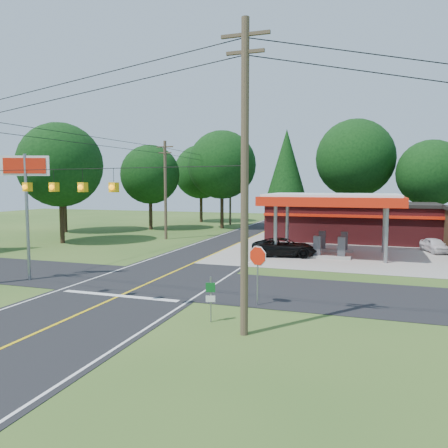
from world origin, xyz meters
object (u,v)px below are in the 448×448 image
(suv_car, at_px, (284,247))
(sedan_car, at_px, (435,245))
(big_stop_sign, at_px, (26,186))
(octagonal_stop_sign, at_px, (258,261))
(gas_canopy, at_px, (332,202))

(suv_car, relative_size, sedan_car, 1.46)
(suv_car, xyz_separation_m, big_stop_sign, (-12.66, -13.18, 4.83))
(octagonal_stop_sign, bearing_deg, big_stop_sign, 175.92)
(gas_canopy, bearing_deg, sedan_car, 26.57)
(octagonal_stop_sign, bearing_deg, suv_car, 95.70)
(sedan_car, height_order, big_stop_sign, big_stop_sign)
(sedan_car, relative_size, octagonal_stop_sign, 1.24)
(sedan_car, bearing_deg, big_stop_sign, -157.69)
(suv_car, height_order, sedan_car, suv_car)
(gas_canopy, xyz_separation_m, octagonal_stop_sign, (-2.00, -16.01, -2.15))
(big_stop_sign, bearing_deg, octagonal_stop_sign, -4.08)
(big_stop_sign, relative_size, octagonal_stop_sign, 2.62)
(gas_canopy, xyz_separation_m, big_stop_sign, (-16.08, -15.01, 1.27))
(sedan_car, height_order, octagonal_stop_sign, octagonal_stop_sign)
(gas_canopy, bearing_deg, octagonal_stop_sign, -97.12)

